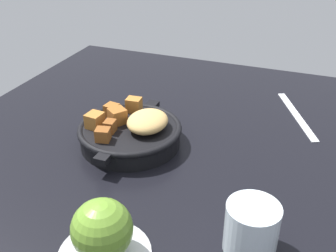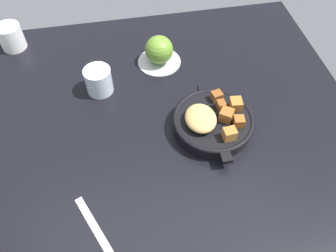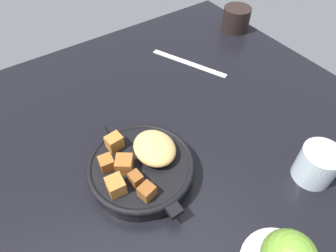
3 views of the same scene
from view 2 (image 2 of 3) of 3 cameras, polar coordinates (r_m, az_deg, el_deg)
ground_plane at (r=87.56cm, az=1.12°, el=-1.74°), size 101.02×98.04×2.40cm
cast_iron_skillet at (r=86.00cm, az=7.46°, el=0.63°), size 24.50×20.25×7.08cm
saucer_plate at (r=104.40cm, az=-1.45°, el=10.70°), size 12.81×12.81×0.60cm
red_apple at (r=101.51cm, az=-1.50°, el=12.56°), size 8.24×8.24×8.24cm
butter_knife at (r=74.88cm, az=-10.87°, el=-18.16°), size 21.30×10.74×0.36cm
water_glass_short at (r=95.58cm, az=-11.46°, el=7.42°), size 7.35×7.35×7.34cm
white_creamer_pitcher at (r=117.64cm, az=-24.64°, el=13.31°), size 7.35×7.35×7.60cm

